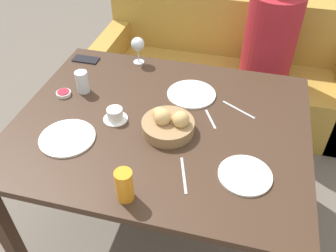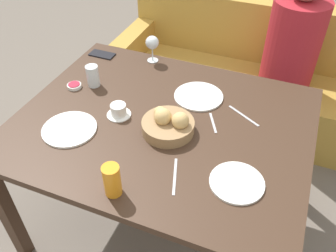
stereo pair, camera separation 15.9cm
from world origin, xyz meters
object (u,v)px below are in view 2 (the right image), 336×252
(plate_near_right, at_px, (237,183))
(water_tumbler, at_px, (93,76))
(juice_glass, at_px, (112,180))
(fork_silver, at_px, (244,116))
(wine_glass, at_px, (152,43))
(cell_phone, at_px, (102,54))
(couch, at_px, (244,79))
(bread_basket, at_px, (168,124))
(seated_person, at_px, (285,74))
(knife_silver, at_px, (175,176))
(spoon_coffee, at_px, (213,123))
(plate_near_left, at_px, (69,129))
(plate_far_center, at_px, (199,96))
(coffee_cup, at_px, (119,111))
(jam_bowl_berry, at_px, (74,86))

(plate_near_right, distance_m, water_tumbler, 0.94)
(juice_glass, relative_size, fork_silver, 0.81)
(fork_silver, bearing_deg, plate_near_right, -80.79)
(wine_glass, bearing_deg, cell_phone, -170.36)
(couch, height_order, cell_phone, couch)
(bread_basket, height_order, wine_glass, wine_glass)
(wine_glass, bearing_deg, juice_glass, -74.98)
(seated_person, distance_m, knife_silver, 1.39)
(water_tumbler, relative_size, fork_silver, 0.68)
(seated_person, xyz_separation_m, spoon_coffee, (-0.25, -0.96, 0.24))
(couch, height_order, bread_basket, bread_basket)
(seated_person, xyz_separation_m, plate_near_right, (-0.06, -1.28, 0.25))
(plate_near_left, bearing_deg, fork_silver, 28.92)
(couch, distance_m, plate_near_left, 1.58)
(plate_far_center, height_order, wine_glass, wine_glass)
(seated_person, bearing_deg, plate_far_center, -115.28)
(seated_person, relative_size, bread_basket, 5.17)
(juice_glass, height_order, knife_silver, juice_glass)
(juice_glass, height_order, cell_phone, juice_glass)
(fork_silver, xyz_separation_m, spoon_coffee, (-0.12, -0.10, 0.00))
(coffee_cup, bearing_deg, plate_near_left, -131.86)
(plate_far_center, xyz_separation_m, knife_silver, (0.08, -0.54, -0.00))
(plate_near_left, relative_size, water_tumbler, 2.16)
(plate_near_right, distance_m, wine_glass, 1.00)
(seated_person, bearing_deg, plate_near_right, -92.66)
(plate_far_center, relative_size, water_tumbler, 2.17)
(knife_silver, bearing_deg, spoon_coffee, 82.63)
(juice_glass, height_order, water_tumbler, juice_glass)
(wine_glass, xyz_separation_m, jam_bowl_berry, (-0.27, -0.40, -0.10))
(fork_silver, bearing_deg, juice_glass, -119.27)
(plate_near_right, bearing_deg, jam_bowl_berry, 161.36)
(seated_person, bearing_deg, fork_silver, -98.44)
(knife_silver, bearing_deg, plate_near_left, 171.62)
(water_tumbler, distance_m, jam_bowl_berry, 0.11)
(plate_near_left, relative_size, plate_near_right, 1.15)
(seated_person, bearing_deg, coffee_cup, -122.42)
(plate_near_left, bearing_deg, jam_bowl_berry, 119.39)
(juice_glass, height_order, fork_silver, juice_glass)
(seated_person, xyz_separation_m, fork_silver, (-0.13, -0.86, 0.24))
(bread_basket, relative_size, plate_far_center, 0.95)
(couch, relative_size, jam_bowl_berry, 25.22)
(plate_near_right, height_order, juice_glass, juice_glass)
(bread_basket, xyz_separation_m, coffee_cup, (-0.26, 0.02, -0.01))
(knife_silver, relative_size, spoon_coffee, 1.40)
(plate_near_right, xyz_separation_m, wine_glass, (-0.68, 0.72, 0.11))
(coffee_cup, distance_m, spoon_coffee, 0.45)
(fork_silver, distance_m, cell_phone, 0.95)
(bread_basket, relative_size, coffee_cup, 2.05)
(fork_silver, bearing_deg, cell_phone, 164.66)
(seated_person, height_order, plate_far_center, seated_person)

